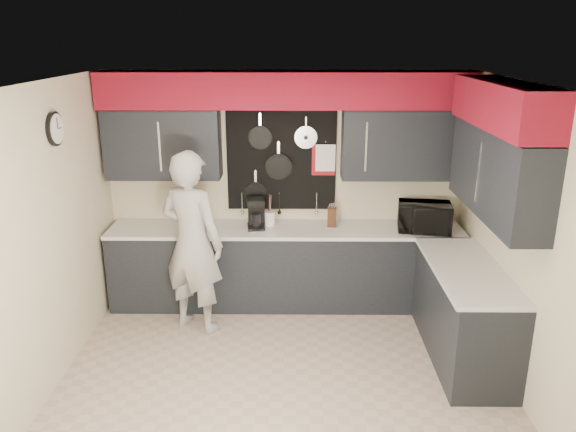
{
  "coord_description": "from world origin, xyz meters",
  "views": [
    {
      "loc": [
        0.08,
        -4.42,
        2.96
      ],
      "look_at": [
        0.04,
        0.5,
        1.36
      ],
      "focal_mm": 35.0,
      "sensor_mm": 36.0,
      "label": 1
    }
  ],
  "objects_px": {
    "coffee_maker": "(256,212)",
    "knife_block": "(332,217)",
    "utensil_crock": "(270,218)",
    "person": "(192,242)",
    "microwave": "(424,217)"
  },
  "relations": [
    {
      "from": "coffee_maker",
      "to": "knife_block",
      "type": "bearing_deg",
      "value": -3.92
    },
    {
      "from": "utensil_crock",
      "to": "coffee_maker",
      "type": "xyz_separation_m",
      "value": [
        -0.15,
        -0.07,
        0.09
      ]
    },
    {
      "from": "person",
      "to": "microwave",
      "type": "bearing_deg",
      "value": -143.02
    },
    {
      "from": "utensil_crock",
      "to": "coffee_maker",
      "type": "distance_m",
      "value": 0.19
    },
    {
      "from": "knife_block",
      "to": "person",
      "type": "distance_m",
      "value": 1.57
    },
    {
      "from": "knife_block",
      "to": "person",
      "type": "xyz_separation_m",
      "value": [
        -1.45,
        -0.61,
        -0.08
      ]
    },
    {
      "from": "utensil_crock",
      "to": "coffee_maker",
      "type": "relative_size",
      "value": 0.48
    },
    {
      "from": "coffee_maker",
      "to": "microwave",
      "type": "bearing_deg",
      "value": -9.91
    },
    {
      "from": "microwave",
      "to": "coffee_maker",
      "type": "bearing_deg",
      "value": -174.83
    },
    {
      "from": "microwave",
      "to": "utensil_crock",
      "type": "bearing_deg",
      "value": -177.52
    },
    {
      "from": "microwave",
      "to": "person",
      "type": "relative_size",
      "value": 0.29
    },
    {
      "from": "person",
      "to": "knife_block",
      "type": "bearing_deg",
      "value": -131.23
    },
    {
      "from": "knife_block",
      "to": "utensil_crock",
      "type": "bearing_deg",
      "value": -178.08
    },
    {
      "from": "coffee_maker",
      "to": "person",
      "type": "distance_m",
      "value": 0.84
    },
    {
      "from": "microwave",
      "to": "person",
      "type": "distance_m",
      "value": 2.49
    }
  ]
}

